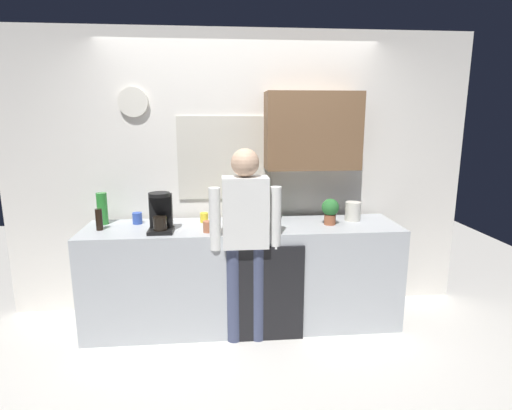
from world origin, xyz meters
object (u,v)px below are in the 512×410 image
at_px(bottle_dark_sauce, 99,220).
at_px(cup_terracotta_mug, 208,227).
at_px(cup_blue_mug, 137,218).
at_px(bottle_green_wine, 276,203).
at_px(bottle_clear_soda, 102,209).
at_px(cup_yellow_cup, 204,217).
at_px(potted_plant, 330,210).
at_px(coffee_maker, 161,214).
at_px(person_at_sink, 246,231).
at_px(mixing_bowl, 243,221).
at_px(storage_canister, 353,211).

distance_m(bottle_dark_sauce, cup_terracotta_mug, 0.91).
bearing_deg(cup_terracotta_mug, cup_blue_mug, 152.54).
relative_size(bottle_green_wine, bottle_dark_sauce, 1.67).
height_order(bottle_green_wine, bottle_clear_soda, bottle_green_wine).
height_order(cup_yellow_cup, potted_plant, potted_plant).
bearing_deg(cup_yellow_cup, cup_blue_mug, -179.71).
xyz_separation_m(coffee_maker, bottle_green_wine, (1.00, 0.33, 0.00)).
height_order(bottle_clear_soda, person_at_sink, person_at_sink).
height_order(bottle_green_wine, cup_terracotta_mug, bottle_green_wine).
relative_size(cup_blue_mug, mixing_bowl, 0.45).
xyz_separation_m(bottle_dark_sauce, cup_terracotta_mug, (0.90, -0.15, -0.04)).
distance_m(bottle_green_wine, bottle_dark_sauce, 1.54).
distance_m(bottle_green_wine, storage_canister, 0.70).
distance_m(bottle_dark_sauce, cup_yellow_cup, 0.88).
relative_size(cup_yellow_cup, mixing_bowl, 0.39).
distance_m(cup_yellow_cup, mixing_bowl, 0.38).
distance_m(bottle_clear_soda, cup_terracotta_mug, 0.99).
height_order(bottle_green_wine, storage_canister, bottle_green_wine).
relative_size(bottle_green_wine, cup_terracotta_mug, 3.26).
relative_size(bottle_green_wine, bottle_clear_soda, 1.07).
relative_size(bottle_clear_soda, bottle_dark_sauce, 1.56).
bearing_deg(potted_plant, cup_terracotta_mug, -172.25).
xyz_separation_m(potted_plant, storage_canister, (0.25, 0.12, -0.05)).
xyz_separation_m(coffee_maker, bottle_clear_soda, (-0.54, 0.29, -0.01)).
xyz_separation_m(cup_yellow_cup, storage_canister, (1.34, -0.06, 0.04)).
height_order(bottle_clear_soda, cup_terracotta_mug, bottle_clear_soda).
bearing_deg(bottle_clear_soda, cup_yellow_cup, -0.96).
bearing_deg(cup_blue_mug, potted_plant, -6.15).
height_order(coffee_maker, potted_plant, coffee_maker).
bearing_deg(potted_plant, mixing_bowl, 178.52).
bearing_deg(cup_blue_mug, bottle_green_wine, 2.55).
xyz_separation_m(bottle_clear_soda, cup_blue_mug, (0.30, -0.02, -0.09)).
xyz_separation_m(coffee_maker, person_at_sink, (0.68, -0.18, -0.11)).
height_order(bottle_clear_soda, cup_yellow_cup, bottle_clear_soda).
relative_size(bottle_green_wine, storage_canister, 1.76).
distance_m(bottle_clear_soda, mixing_bowl, 1.24).
bearing_deg(bottle_green_wine, mixing_bowl, -145.57).
bearing_deg(cup_blue_mug, coffee_maker, -48.41).
bearing_deg(bottle_green_wine, cup_terracotta_mug, -148.37).
height_order(cup_yellow_cup, mixing_bowl, cup_yellow_cup).
relative_size(mixing_bowl, person_at_sink, 0.14).
xyz_separation_m(storage_canister, person_at_sink, (-1.00, -0.39, -0.05)).
xyz_separation_m(mixing_bowl, potted_plant, (0.76, -0.02, 0.09)).
height_order(coffee_maker, bottle_green_wine, coffee_maker).
relative_size(bottle_dark_sauce, person_at_sink, 0.11).
height_order(coffee_maker, cup_terracotta_mug, coffee_maker).
xyz_separation_m(cup_blue_mug, potted_plant, (1.68, -0.18, 0.08)).
bearing_deg(cup_terracotta_mug, storage_canister, 11.55).
bearing_deg(bottle_green_wine, bottle_clear_soda, -178.60).
distance_m(mixing_bowl, potted_plant, 0.76).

